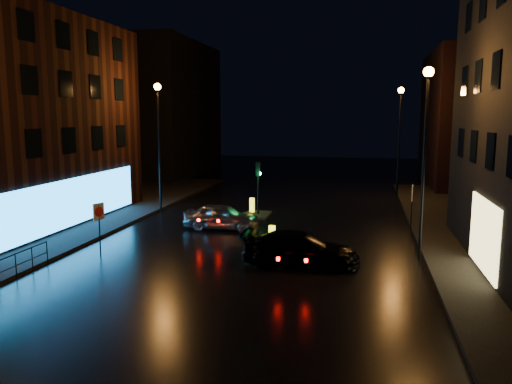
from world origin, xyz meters
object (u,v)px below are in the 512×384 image
bollard_far (252,210)px  road_sign_right (412,197)px  traffic_signal (258,208)px  dark_sedan (301,249)px  bollard_near (272,242)px  road_sign_left (99,216)px  silver_hatchback (222,217)px

bollard_far → road_sign_right: size_ratio=0.53×
traffic_signal → dark_sedan: traffic_signal is taller
dark_sedan → bollard_far: (-4.48, 10.63, -0.49)m
bollard_near → road_sign_right: bearing=50.1°
road_sign_left → traffic_signal: bearing=85.8°
bollard_far → road_sign_right: road_sign_right is taller
road_sign_right → bollard_near: bearing=40.7°
dark_sedan → road_sign_right: 9.10m
traffic_signal → silver_hatchback: 4.27m
dark_sedan → traffic_signal: bearing=19.0°
dark_sedan → road_sign_left: bearing=88.6°
bollard_near → silver_hatchback: bearing=153.7°
traffic_signal → road_sign_left: size_ratio=1.44×
silver_hatchback → bollard_far: bearing=-10.0°
dark_sedan → road_sign_right: (5.15, 7.40, 1.24)m
bollard_far → road_sign_right: (9.63, -3.23, 1.73)m
traffic_signal → bollard_near: size_ratio=2.51×
traffic_signal → dark_sedan: (3.94, -10.03, 0.22)m
silver_hatchback → bollard_near: silver_hatchback is taller
silver_hatchback → bollard_near: size_ratio=3.07×
traffic_signal → dark_sedan: bearing=-68.5°
bollard_far → road_sign_left: (-4.76, -10.80, 1.56)m
silver_hatchback → bollard_near: (3.43, -3.15, -0.49)m
silver_hatchback → dark_sedan: dark_sedan is taller
dark_sedan → road_sign_left: (-9.24, -0.17, 1.07)m
silver_hatchback → road_sign_right: (10.32, 1.46, 1.24)m
traffic_signal → silver_hatchback: traffic_signal is taller
road_sign_right → bollard_far: bearing=-11.7°
bollard_near → traffic_signal: bearing=123.3°
dark_sedan → bollard_far: bearing=20.4°
traffic_signal → road_sign_left: 11.56m
bollard_far → road_sign_left: 11.90m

